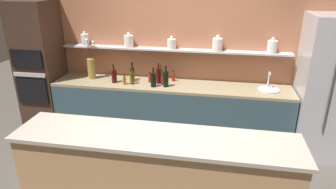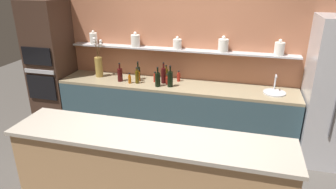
% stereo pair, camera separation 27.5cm
% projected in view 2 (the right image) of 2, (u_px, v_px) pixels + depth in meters
% --- Properties ---
extents(ground_plane, '(12.00, 12.00, 0.00)m').
position_uv_depth(ground_plane, '(163.00, 187.00, 3.76)').
color(ground_plane, '#4C4742').
extents(back_wall_unit, '(5.20, 0.28, 2.60)m').
position_uv_depth(back_wall_unit, '(190.00, 55.00, 4.71)').
color(back_wall_unit, '#A86647').
rests_on(back_wall_unit, ground_plane).
extents(back_counter_unit, '(3.63, 0.62, 0.92)m').
position_uv_depth(back_counter_unit, '(175.00, 112.00, 4.74)').
color(back_counter_unit, '#334C56').
rests_on(back_counter_unit, ground_plane).
extents(island_counter, '(2.82, 0.61, 1.02)m').
position_uv_depth(island_counter, '(149.00, 178.00, 3.10)').
color(island_counter, tan).
rests_on(island_counter, ground_plane).
extents(oven_tower, '(0.60, 0.64, 2.13)m').
position_uv_depth(oven_tower, '(51.00, 65.00, 5.02)').
color(oven_tower, '#3D281E').
rests_on(oven_tower, ground_plane).
extents(flower_vase, '(0.14, 0.16, 0.66)m').
position_uv_depth(flower_vase, '(99.00, 64.00, 4.85)').
color(flower_vase, olive).
rests_on(flower_vase, back_counter_unit).
extents(sink_fixture, '(0.31, 0.31, 0.25)m').
position_uv_depth(sink_fixture, '(275.00, 92.00, 4.22)').
color(sink_fixture, '#B7B7BC').
rests_on(sink_fixture, back_counter_unit).
extents(bottle_sauce_0, '(0.05, 0.05, 0.16)m').
position_uv_depth(bottle_sauce_0, '(167.00, 80.00, 4.55)').
color(bottle_sauce_0, maroon).
rests_on(bottle_sauce_0, back_counter_unit).
extents(bottle_wine_1, '(0.08, 0.08, 0.30)m').
position_uv_depth(bottle_wine_1, '(120.00, 75.00, 4.67)').
color(bottle_wine_1, '#380C0C').
rests_on(bottle_wine_1, back_counter_unit).
extents(bottle_sauce_2, '(0.05, 0.05, 0.17)m').
position_uv_depth(bottle_sauce_2, '(179.00, 77.00, 4.68)').
color(bottle_sauce_2, maroon).
rests_on(bottle_sauce_2, back_counter_unit).
extents(bottle_oil_3, '(0.06, 0.06, 0.25)m').
position_uv_depth(bottle_oil_3, '(166.00, 74.00, 4.71)').
color(bottle_oil_3, '#47380A').
rests_on(bottle_oil_3, back_counter_unit).
extents(bottle_sauce_4, '(0.05, 0.05, 0.17)m').
position_uv_depth(bottle_sauce_4, '(130.00, 79.00, 4.59)').
color(bottle_sauce_4, '#9E4C0A').
rests_on(bottle_sauce_4, back_counter_unit).
extents(bottle_wine_5, '(0.08, 0.08, 0.30)m').
position_uv_depth(bottle_wine_5, '(158.00, 79.00, 4.45)').
color(bottle_wine_5, black).
rests_on(bottle_wine_5, back_counter_unit).
extents(bottle_oil_6, '(0.06, 0.06, 0.26)m').
position_uv_depth(bottle_oil_6, '(137.00, 77.00, 4.58)').
color(bottle_oil_6, '#47380A').
rests_on(bottle_oil_6, back_counter_unit).
extents(bottle_wine_7, '(0.08, 0.08, 0.32)m').
position_uv_depth(bottle_wine_7, '(170.00, 79.00, 4.43)').
color(bottle_wine_7, black).
rests_on(bottle_wine_7, back_counter_unit).
extents(bottle_wine_8, '(0.07, 0.07, 0.29)m').
position_uv_depth(bottle_wine_8, '(138.00, 73.00, 4.75)').
color(bottle_wine_8, black).
rests_on(bottle_wine_8, back_counter_unit).
extents(bottle_sauce_9, '(0.05, 0.05, 0.16)m').
position_uv_depth(bottle_sauce_9, '(155.00, 78.00, 4.65)').
color(bottle_sauce_9, maroon).
rests_on(bottle_sauce_9, back_counter_unit).
extents(bottle_wine_10, '(0.07, 0.07, 0.33)m').
position_uv_depth(bottle_wine_10, '(164.00, 75.00, 4.58)').
color(bottle_wine_10, '#380C0C').
rests_on(bottle_wine_10, back_counter_unit).
extents(bottle_sauce_11, '(0.06, 0.06, 0.20)m').
position_uv_depth(bottle_sauce_11, '(138.00, 76.00, 4.69)').
color(bottle_sauce_11, '#9E4C0A').
rests_on(bottle_sauce_11, back_counter_unit).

